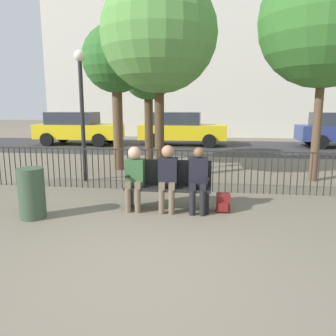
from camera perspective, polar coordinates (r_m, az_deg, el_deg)
The scene contains 16 objects.
ground_plane at distance 4.05m, azimuth -4.64°, elevation -17.44°, with size 80.00×80.00×0.00m, color #706656.
park_bench at distance 6.11m, azimuth 0.10°, elevation -2.73°, with size 1.58×0.45×0.92m.
seated_person_0 at distance 6.05m, azimuth -5.85°, elevation -1.05°, with size 0.34×0.39×1.19m.
seated_person_1 at distance 5.94m, azimuth -0.03°, elevation -1.09°, with size 0.34×0.39×1.22m.
seated_person_2 at distance 5.90m, azimuth 5.30°, elevation -1.54°, with size 0.34×0.39×1.19m.
backpack at distance 6.11m, azimuth 9.57°, elevation -6.02°, with size 0.25×0.25×0.34m.
fence_railing at distance 7.41m, azimuth 1.37°, elevation 0.22°, with size 9.01×0.03×0.95m.
tree_0 at distance 8.72m, azimuth -1.59°, elevation 22.24°, with size 2.90×2.90×5.11m.
tree_1 at distance 9.35m, azimuth 25.78°, elevation 22.13°, with size 3.18×3.18×5.52m.
tree_2 at distance 11.69m, azimuth -3.45°, elevation 15.93°, with size 1.83×1.83×3.95m.
tree_3 at distance 10.08m, azimuth -9.03°, elevation 17.97°, with size 1.96×1.96×4.24m.
lamp_post at distance 8.60m, azimuth -14.85°, elevation 12.22°, with size 0.28×0.28×3.25m.
street_surface at distance 15.62m, azimuth 4.80°, elevation 3.69°, with size 24.00×6.00×0.01m.
parked_car_1 at distance 16.18m, azimuth 2.30°, elevation 6.94°, with size 4.20×1.94×1.62m.
parked_car_2 at distance 17.13m, azimuth -15.49°, elevation 6.77°, with size 4.20×1.94×1.62m.
trash_bin at distance 6.10m, azimuth -22.64°, elevation -4.08°, with size 0.44×0.44×0.88m.
Camera 1 is at (0.79, -3.49, 1.91)m, focal length 35.00 mm.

